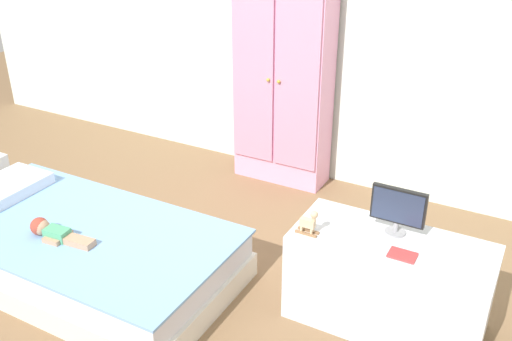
% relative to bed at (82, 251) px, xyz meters
% --- Properties ---
extents(ground_plane, '(10.00, 10.00, 0.02)m').
position_rel_bed_xyz_m(ground_plane, '(0.56, 0.21, -0.16)').
color(ground_plane, brown).
extents(bed, '(1.74, 0.92, 0.30)m').
position_rel_bed_xyz_m(bed, '(0.00, 0.00, 0.00)').
color(bed, silver).
rests_on(bed, ground_plane).
extents(doll, '(0.39, 0.14, 0.10)m').
position_rel_bed_xyz_m(doll, '(-0.06, -0.13, 0.19)').
color(doll, '#4CA375').
rests_on(doll, bed).
extents(wardrobe, '(0.67, 0.30, 1.60)m').
position_rel_bed_xyz_m(wardrobe, '(0.45, 1.61, 0.65)').
color(wardrobe, '#E599BC').
rests_on(wardrobe, ground_plane).
extents(tv_stand, '(0.94, 0.43, 0.48)m').
position_rel_bed_xyz_m(tv_stand, '(1.62, 0.42, 0.09)').
color(tv_stand, silver).
rests_on(tv_stand, ground_plane).
extents(tv_monitor, '(0.26, 0.10, 0.24)m').
position_rel_bed_xyz_m(tv_monitor, '(1.61, 0.49, 0.47)').
color(tv_monitor, '#99999E').
rests_on(tv_monitor, tv_stand).
extents(rocking_horse_toy, '(0.11, 0.04, 0.13)m').
position_rel_bed_xyz_m(rocking_horse_toy, '(1.25, 0.29, 0.40)').
color(rocking_horse_toy, '#8E6642').
rests_on(rocking_horse_toy, tv_stand).
extents(book_red, '(0.12, 0.09, 0.01)m').
position_rel_bed_xyz_m(book_red, '(1.69, 0.32, 0.34)').
color(book_red, '#CC3838').
rests_on(book_red, tv_stand).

